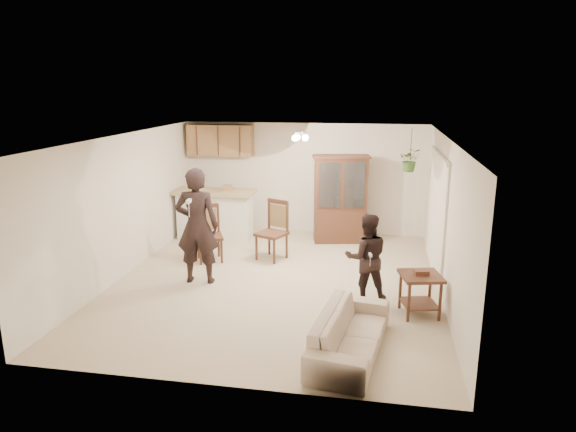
% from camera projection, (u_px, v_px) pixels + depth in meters
% --- Properties ---
extents(floor, '(6.50, 6.50, 0.00)m').
position_uv_depth(floor, '(276.00, 281.00, 8.95)').
color(floor, '#BDA78F').
rests_on(floor, ground).
extents(ceiling, '(5.50, 6.50, 0.02)m').
position_uv_depth(ceiling, '(276.00, 137.00, 8.32)').
color(ceiling, white).
rests_on(ceiling, wall_back).
extents(wall_back, '(5.50, 0.02, 2.50)m').
position_uv_depth(wall_back, '(304.00, 178.00, 11.74)').
color(wall_back, silver).
rests_on(wall_back, ground).
extents(wall_front, '(5.50, 0.02, 2.50)m').
position_uv_depth(wall_front, '(217.00, 283.00, 5.53)').
color(wall_front, silver).
rests_on(wall_front, ground).
extents(wall_left, '(0.02, 6.50, 2.50)m').
position_uv_depth(wall_left, '(124.00, 205.00, 9.10)').
color(wall_left, silver).
rests_on(wall_left, ground).
extents(wall_right, '(0.02, 6.50, 2.50)m').
position_uv_depth(wall_right, '(445.00, 219.00, 8.17)').
color(wall_right, silver).
rests_on(wall_right, ground).
extents(breakfast_bar, '(1.60, 0.55, 1.00)m').
position_uv_depth(breakfast_bar, '(215.00, 216.00, 11.37)').
color(breakfast_bar, silver).
rests_on(breakfast_bar, floor).
extents(bar_top, '(1.75, 0.70, 0.08)m').
position_uv_depth(bar_top, '(214.00, 192.00, 11.24)').
color(bar_top, tan).
rests_on(bar_top, breakfast_bar).
extents(upper_cabinets, '(1.50, 0.34, 0.70)m').
position_uv_depth(upper_cabinets, '(220.00, 140.00, 11.67)').
color(upper_cabinets, '#8B5C3C').
rests_on(upper_cabinets, wall_back).
extents(vertical_blinds, '(0.06, 2.30, 2.10)m').
position_uv_depth(vertical_blinds, '(436.00, 214.00, 9.08)').
color(vertical_blinds, white).
rests_on(vertical_blinds, wall_right).
extents(ceiling_fixture, '(0.36, 0.36, 0.20)m').
position_uv_depth(ceiling_fixture, '(299.00, 137.00, 9.46)').
color(ceiling_fixture, '#FFF0BF').
rests_on(ceiling_fixture, ceiling).
extents(hanging_plant, '(0.43, 0.37, 0.48)m').
position_uv_depth(hanging_plant, '(410.00, 160.00, 10.39)').
color(hanging_plant, '#255622').
rests_on(hanging_plant, ceiling).
extents(plant_cord, '(0.01, 0.01, 0.65)m').
position_uv_depth(plant_cord, '(411.00, 144.00, 10.31)').
color(plant_cord, black).
rests_on(plant_cord, ceiling).
extents(sofa, '(1.00, 1.96, 0.73)m').
position_uv_depth(sofa, '(350.00, 326.00, 6.48)').
color(sofa, beige).
rests_on(sofa, floor).
extents(adult, '(0.70, 0.50, 1.80)m').
position_uv_depth(adult, '(197.00, 232.00, 8.72)').
color(adult, black).
rests_on(adult, floor).
extents(child, '(0.74, 0.62, 1.35)m').
position_uv_depth(child, '(366.00, 260.00, 8.02)').
color(child, black).
rests_on(child, floor).
extents(china_hutch, '(1.27, 0.69, 1.89)m').
position_uv_depth(china_hutch, '(340.00, 200.00, 11.01)').
color(china_hutch, '#371B14').
rests_on(china_hutch, floor).
extents(side_table, '(0.69, 0.69, 0.70)m').
position_uv_depth(side_table, '(420.00, 294.00, 7.59)').
color(side_table, '#371B14').
rests_on(side_table, floor).
extents(chair_bar, '(0.64, 0.64, 1.09)m').
position_uv_depth(chair_bar, '(210.00, 246.00, 9.93)').
color(chair_bar, '#371B14').
rests_on(chair_bar, floor).
extents(chair_hutch_left, '(0.68, 0.68, 1.16)m').
position_uv_depth(chair_hutch_left, '(272.00, 243.00, 10.02)').
color(chair_hutch_left, '#371B14').
rests_on(chair_hutch_left, floor).
extents(chair_hutch_right, '(0.48, 0.48, 0.98)m').
position_uv_depth(chair_hutch_right, '(328.00, 224.00, 11.61)').
color(chair_hutch_right, '#371B14').
rests_on(chair_hutch_right, floor).
extents(controller_adult, '(0.07, 0.18, 0.05)m').
position_uv_depth(controller_adult, '(189.00, 201.00, 8.11)').
color(controller_adult, silver).
rests_on(controller_adult, adult).
extents(controller_child, '(0.06, 0.13, 0.04)m').
position_uv_depth(controller_child, '(370.00, 255.00, 7.65)').
color(controller_child, silver).
rests_on(controller_child, child).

